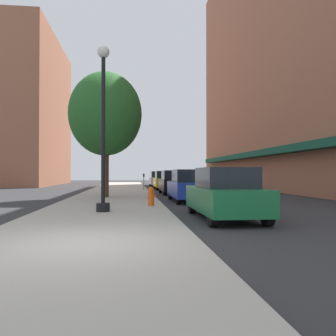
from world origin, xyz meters
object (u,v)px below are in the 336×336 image
at_px(car_blue, 189,186).
at_px(car_yellow, 165,181).
at_px(lamppost, 103,125).
at_px(car_silver, 158,179).
at_px(tree_near, 105,114).
at_px(car_black, 174,183).
at_px(fire_hydrant, 151,196).
at_px(car_green, 225,194).
at_px(parking_meter_near, 144,180).

bearing_deg(car_blue, car_yellow, 89.04).
relative_size(lamppost, car_silver, 1.37).
relative_size(lamppost, tree_near, 0.83).
height_order(car_black, car_silver, same).
bearing_deg(fire_hydrant, tree_near, 112.78).
height_order(lamppost, car_green, lamppost).
height_order(fire_hydrant, car_yellow, car_yellow).
distance_m(tree_near, car_silver, 18.50).
distance_m(parking_meter_near, car_yellow, 3.14).
distance_m(fire_hydrant, car_green, 4.10).
bearing_deg(parking_meter_near, car_yellow, 51.56).
distance_m(fire_hydrant, car_yellow, 16.17).
height_order(fire_hydrant, car_black, car_black).
bearing_deg(fire_hydrant, car_blue, 56.50).
bearing_deg(car_green, tree_near, 117.87).
relative_size(car_blue, car_yellow, 1.00).
bearing_deg(car_black, fire_hydrant, -103.01).
xyz_separation_m(parking_meter_near, car_silver, (1.95, 9.37, -0.14)).
xyz_separation_m(lamppost, tree_near, (-0.46, 7.37, 1.62)).
bearing_deg(tree_near, car_silver, 75.75).
height_order(car_green, car_blue, same).
relative_size(fire_hydrant, car_green, 0.18).
bearing_deg(lamppost, fire_hydrant, 46.97).
xyz_separation_m(car_green, car_black, (0.00, 13.02, 0.00)).
bearing_deg(car_yellow, car_silver, 87.86).
height_order(lamppost, parking_meter_near, lamppost).
bearing_deg(fire_hydrant, parking_meter_near, 89.08).
bearing_deg(lamppost, car_black, 70.88).
bearing_deg(car_blue, car_silver, 89.04).
distance_m(tree_near, car_green, 10.72).
xyz_separation_m(car_black, car_yellow, (0.00, 6.46, 0.00)).
height_order(fire_hydrant, parking_meter_near, parking_meter_near).
distance_m(car_green, car_silver, 26.39).
xyz_separation_m(car_green, car_blue, (0.00, 6.74, 0.00)).
bearing_deg(car_yellow, car_blue, -92.14).
xyz_separation_m(car_black, car_silver, (0.00, 13.37, 0.00)).
xyz_separation_m(car_blue, car_silver, (0.00, 19.65, 0.00)).
height_order(fire_hydrant, car_green, car_green).
bearing_deg(fire_hydrant, car_yellow, 82.29).
xyz_separation_m(car_blue, car_black, (0.00, 6.28, 0.00)).
bearing_deg(car_green, car_blue, 91.28).
relative_size(car_blue, car_silver, 1.00).
height_order(car_black, car_yellow, same).
xyz_separation_m(car_green, car_silver, (0.00, 26.39, 0.00)).
distance_m(lamppost, car_blue, 7.00).
relative_size(car_green, car_yellow, 1.00).
bearing_deg(car_silver, car_blue, -90.10).
xyz_separation_m(car_green, car_yellow, (0.00, 19.48, 0.00)).
xyz_separation_m(tree_near, car_yellow, (4.45, 10.59, -4.02)).
distance_m(fire_hydrant, parking_meter_near, 13.57).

